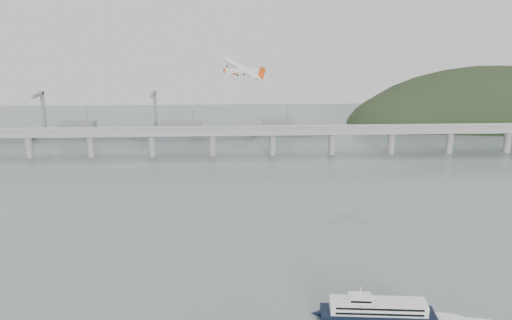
{
  "coord_description": "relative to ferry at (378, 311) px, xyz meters",
  "views": [
    {
      "loc": [
        -12.61,
        -236.81,
        117.54
      ],
      "look_at": [
        0.0,
        55.0,
        36.0
      ],
      "focal_mm": 38.0,
      "sensor_mm": 36.0,
      "label": 1
    }
  ],
  "objects": [
    {
      "name": "ground",
      "position": [
        -43.13,
        51.04,
        -3.74
      ],
      "size": [
        900.0,
        900.0,
        0.0
      ],
      "primitive_type": "plane",
      "color": "slate",
      "rests_on": "ground"
    },
    {
      "name": "bridge",
      "position": [
        -44.28,
        251.04,
        13.91
      ],
      "size": [
        800.0,
        22.0,
        23.9
      ],
      "color": "gray",
      "rests_on": "ground"
    },
    {
      "name": "headland",
      "position": [
        242.05,
        382.79,
        -23.08
      ],
      "size": [
        365.0,
        155.0,
        156.0
      ],
      "color": "black",
      "rests_on": "ground"
    },
    {
      "name": "ferry",
      "position": [
        0.0,
        0.0,
        0.0
      ],
      "size": [
        73.08,
        17.41,
        13.78
      ],
      "rotation": [
        0.0,
        0.0,
        -0.1
      ],
      "color": "black",
      "rests_on": "ground"
    },
    {
      "name": "distant_fleet",
      "position": [
        -198.48,
        316.12,
        2.48
      ],
      "size": [
        453.0,
        60.9,
        40.0
      ],
      "color": "slate",
      "rests_on": "ground"
    },
    {
      "name": "airliner",
      "position": [
        -49.85,
        142.69,
        78.84
      ],
      "size": [
        28.79,
        29.89,
        15.14
      ],
      "rotation": [
        0.05,
        -0.34,
        2.32
      ],
      "color": "white",
      "rests_on": "ground"
    }
  ]
}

